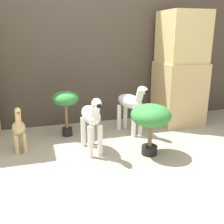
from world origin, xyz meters
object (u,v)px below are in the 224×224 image
at_px(zebra_left, 92,118).
at_px(potted_palm_back, 151,118).
at_px(giraffe_figurine, 19,128).
at_px(potted_palm_front, 66,102).
at_px(zebra_right, 131,104).

relative_size(zebra_left, potted_palm_back, 1.17).
xyz_separation_m(giraffe_figurine, potted_palm_back, (1.32, -0.45, 0.14)).
xyz_separation_m(zebra_left, potted_palm_front, (-0.20, 0.55, 0.06)).
bearing_deg(potted_palm_back, zebra_right, 87.80).
height_order(giraffe_figurine, potted_palm_back, potted_palm_back).
xyz_separation_m(zebra_left, giraffe_figurine, (-0.75, 0.22, -0.11)).
bearing_deg(potted_palm_back, potted_palm_front, 134.86).
height_order(zebra_right, potted_palm_front, zebra_right).
bearing_deg(giraffe_figurine, potted_palm_front, 31.08).
relative_size(giraffe_figurine, potted_palm_back, 0.97).
height_order(potted_palm_front, potted_palm_back, potted_palm_front).
xyz_separation_m(zebra_left, potted_palm_back, (0.57, -0.23, 0.03)).
xyz_separation_m(zebra_right, zebra_left, (-0.60, -0.42, 0.00)).
bearing_deg(potted_palm_front, zebra_left, -69.66).
height_order(zebra_right, giraffe_figurine, zebra_right).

